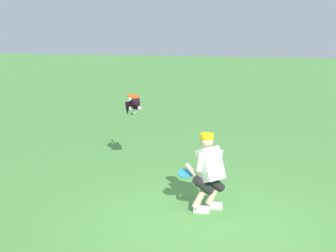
{
  "coord_description": "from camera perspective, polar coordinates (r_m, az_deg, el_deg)",
  "views": [
    {
      "loc": [
        -0.76,
        6.93,
        3.19
      ],
      "look_at": [
        0.86,
        -1.65,
        1.17
      ],
      "focal_mm": 52.18,
      "sensor_mm": 36.0,
      "label": 1
    }
  ],
  "objects": [
    {
      "name": "ground_plane",
      "position": [
        7.66,
        4.11,
        -11.58
      ],
      "size": [
        60.0,
        60.0,
        0.0
      ],
      "primitive_type": "plane",
      "color": "#4F9042"
    },
    {
      "name": "person",
      "position": [
        7.98,
        4.8,
        -5.18
      ],
      "size": [
        0.71,
        0.57,
        1.29
      ],
      "rotation": [
        0.0,
        0.0,
        -0.78
      ],
      "color": "silver",
      "rests_on": "ground_plane"
    },
    {
      "name": "dog",
      "position": [
        10.15,
        -4.08,
        2.22
      ],
      "size": [
        0.54,
        0.99,
        0.53
      ],
      "rotation": [
        0.0,
        0.0,
        1.98
      ],
      "color": "black"
    },
    {
      "name": "frisbee_flying",
      "position": [
        9.9,
        -4.07,
        3.49
      ],
      "size": [
        0.37,
        0.37,
        0.1
      ],
      "primitive_type": "cylinder",
      "rotation": [
        -0.16,
        -0.13,
        0.7
      ],
      "color": "#F6490D"
    },
    {
      "name": "frisbee_held",
      "position": [
        8.1,
        2.1,
        -5.53
      ],
      "size": [
        0.3,
        0.29,
        0.09
      ],
      "primitive_type": "cylinder",
      "rotation": [
        0.25,
        0.04,
        2.96
      ],
      "color": "#2582DB",
      "rests_on": "person"
    }
  ]
}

